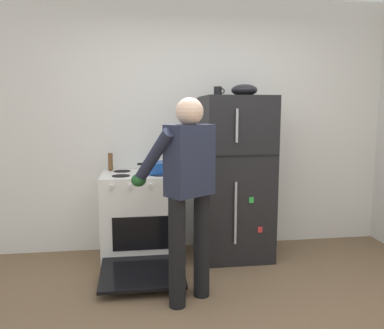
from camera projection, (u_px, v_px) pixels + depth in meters
name	position (u px, v px, depth m)	size (l,w,h in m)	color
kitchen_wall_back	(194.00, 125.00, 4.19)	(6.00, 0.10, 2.70)	white
refrigerator	(235.00, 177.00, 3.94)	(0.68, 0.72, 1.65)	black
stove_range	(141.00, 218.00, 3.84)	(0.76, 1.21, 0.89)	white
person_cook	(186.00, 182.00, 2.95)	(0.67, 0.71, 1.60)	black
red_pot	(156.00, 168.00, 3.76)	(0.37, 0.27, 0.11)	#19479E
coffee_mug	(218.00, 91.00, 3.84)	(0.11, 0.08, 0.10)	black
pepper_mill	(110.00, 162.00, 3.94)	(0.05, 0.05, 0.18)	brown
mixing_bowl	(244.00, 90.00, 3.83)	(0.26, 0.26, 0.12)	black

